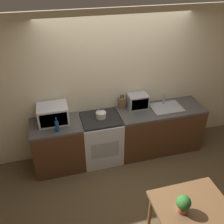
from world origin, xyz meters
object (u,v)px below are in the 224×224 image
object	(u,v)px
bottle	(57,126)
dining_table	(191,211)
microwave	(53,114)
stove_range	(101,139)
toaster_oven	(138,101)
kettle	(101,114)

from	to	relation	value
bottle	dining_table	xyz separation A→B (m)	(1.42, -1.69, -0.36)
microwave	bottle	bearing A→B (deg)	-82.65
stove_range	toaster_oven	size ratio (longest dim) A/B	2.55
kettle	microwave	size ratio (longest dim) A/B	0.36
microwave	toaster_oven	world-z (taller)	microwave
stove_range	kettle	world-z (taller)	kettle
bottle	toaster_oven	xyz separation A→B (m)	(1.46, 0.35, 0.03)
microwave	toaster_oven	bearing A→B (deg)	2.54
dining_table	kettle	bearing A→B (deg)	109.57
microwave	toaster_oven	size ratio (longest dim) A/B	1.39
dining_table	bottle	bearing A→B (deg)	130.09
kettle	toaster_oven	world-z (taller)	toaster_oven
stove_range	microwave	world-z (taller)	microwave
stove_range	dining_table	world-z (taller)	stove_range
toaster_oven	dining_table	size ratio (longest dim) A/B	0.39
microwave	bottle	world-z (taller)	microwave
stove_range	microwave	bearing A→B (deg)	172.99
stove_range	toaster_oven	bearing A→B (deg)	12.54
bottle	toaster_oven	bearing A→B (deg)	13.54
bottle	toaster_oven	distance (m)	1.51
toaster_oven	microwave	bearing A→B (deg)	-177.46
microwave	dining_table	bearing A→B (deg)	-53.55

